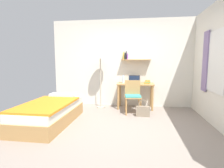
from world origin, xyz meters
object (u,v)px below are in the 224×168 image
desk_chair (133,95)px  book_stack (147,82)px  desk (135,88)px  standing_lamp (100,57)px  laptop (134,81)px  bed (50,113)px  water_bottle (123,79)px  handbag (143,111)px

desk_chair → book_stack: 0.72m
desk → standing_lamp: size_ratio=0.62×
laptop → book_stack: size_ratio=1.35×
bed → desk: size_ratio=1.77×
laptop → water_bottle: size_ratio=1.46×
bed → laptop: (1.79, 1.63, 0.55)m
standing_lamp → water_bottle: standing_lamp is taller
bed → standing_lamp: (0.82, 1.50, 1.24)m
desk_chair → bed: bearing=-149.0°
bed → desk: bearing=40.4°
bed → water_bottle: water_bottle is taller
desk_chair → laptop: (0.02, 0.56, 0.30)m
desk → water_bottle: 0.44m
book_stack → handbag: book_stack is taller
bed → desk_chair: (1.77, 1.06, 0.24)m
bed → handbag: bed is taller
bed → water_bottle: 2.28m
desk_chair → standing_lamp: bearing=155.4°
desk → book_stack: (0.34, 0.03, 0.18)m
desk_chair → laptop: laptop is taller
standing_lamp → water_bottle: size_ratio=7.42×
desk → book_stack: book_stack is taller
handbag → standing_lamp: bearing=149.8°
laptop → handbag: 1.08m
standing_lamp → desk_chair: bearing=-24.6°
book_stack → laptop: bearing=173.6°
desk → water_bottle: water_bottle is taller
laptop → handbag: size_ratio=0.78×
standing_lamp → laptop: standing_lamp is taller
bed → desk_chair: 2.08m
desk → standing_lamp: bearing=-176.8°
handbag → water_bottle: bearing=123.7°
handbag → book_stack: bearing=80.1°
desk → laptop: laptop is taller
water_bottle → laptop: bearing=-0.7°
desk_chair → laptop: bearing=87.7°
bed → book_stack: bearing=36.2°
desk_chair → laptop: 0.64m
desk → handbag: (0.20, -0.76, -0.45)m
water_bottle → book_stack: (0.70, -0.05, -0.07)m
desk → desk_chair: bearing=-96.9°
laptop → book_stack: (0.37, -0.04, -0.01)m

